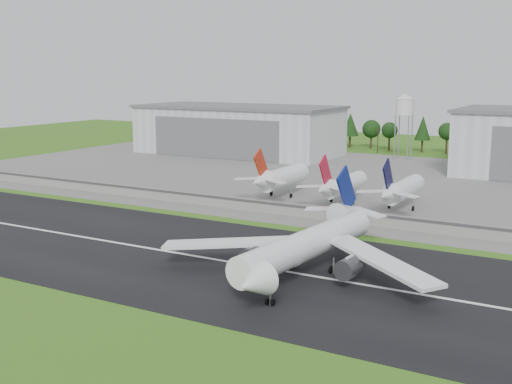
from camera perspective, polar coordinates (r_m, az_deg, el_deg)
The scene contains 13 objects.
ground at distance 132.72m, azimuth -8.95°, elevation -6.57°, with size 600.00×600.00×0.00m, color #2D6317.
runway at distance 140.30m, azimuth -6.40°, elevation -5.54°, with size 320.00×60.00×0.10m, color black.
runway_centerline at distance 140.29m, azimuth -6.40°, elevation -5.51°, with size 220.00×1.00×0.02m, color white.
apron at distance 236.02m, azimuth 9.45°, elevation 1.00°, with size 320.00×150.00×0.10m, color slate.
blast_fence at distance 177.08m, azimuth 2.15°, elevation -1.48°, with size 240.00×0.61×3.50m.
hangar_west at distance 309.44m, azimuth -1.60°, elevation 5.57°, with size 97.00×44.00×23.20m.
water_tower at distance 296.45m, azimuth 13.08°, elevation 7.58°, with size 8.40×8.40×29.40m.
utility_poles at distance 311.62m, azimuth 14.57°, elevation 3.11°, with size 230.00×3.00×12.00m, color black, non-canonical shape.
treeline at distance 326.03m, azimuth 15.27°, elevation 3.40°, with size 320.00×16.00×22.00m, color black, non-canonical shape.
main_airliner at distance 124.23m, azimuth 4.47°, elevation -5.32°, with size 57.05×59.27×18.17m.
parked_jet_red_a at distance 200.34m, azimuth 2.06°, elevation 1.27°, with size 7.36×31.29×16.91m.
parked_jet_red_b at distance 191.81m, azimuth 7.53°, elevation 0.62°, with size 7.36×31.29×16.40m.
parked_jet_navy at distance 185.92m, azimuth 12.70°, elevation 0.18°, with size 7.36×31.29×16.55m.
Camera 1 is at (79.67, -98.73, 38.98)m, focal length 45.00 mm.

